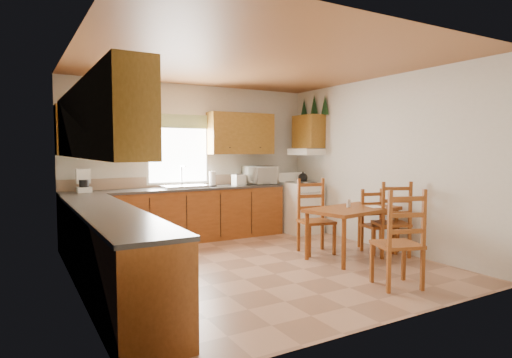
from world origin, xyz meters
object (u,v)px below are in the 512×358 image
stove (301,208)px  chair_near_left (397,238)px  chair_far_right (316,217)px  chair_far_left (378,221)px  chair_near_right (391,219)px  microwave (260,175)px  dining_table (353,232)px

stove → chair_near_left: (-0.94, -3.14, 0.10)m
chair_near_left → chair_far_right: bearing=-77.8°
chair_near_left → stove: bearing=-88.4°
chair_far_left → chair_near_right: bearing=-69.6°
stove → chair_near_left: chair_near_left is taller
microwave → chair_near_right: 2.62m
microwave → chair_far_left: 2.42m
dining_table → chair_near_left: bearing=-121.5°
chair_far_right → dining_table: bearing=-44.2°
chair_far_left → dining_table: bearing=-166.1°
chair_near_left → chair_far_left: size_ratio=1.18×
microwave → chair_far_left: (0.76, -2.21, -0.61)m
stove → chair_near_right: 2.10m
stove → chair_near_left: size_ratio=0.83×
chair_near_left → chair_near_right: bearing=-116.8°
stove → chair_near_left: 3.28m
chair_near_right → chair_far_right: chair_far_right is taller
dining_table → chair_far_left: bearing=-7.8°
dining_table → chair_near_left: (-0.49, -1.26, 0.20)m
chair_near_right → chair_far_right: 1.09m
dining_table → microwave: bearing=86.0°
chair_near_left → chair_far_right: size_ratio=1.01×
dining_table → chair_near_right: (0.56, -0.21, 0.19)m
dining_table → chair_near_right: bearing=-30.4°
chair_near_right → chair_near_left: bearing=69.9°
chair_near_left → chair_far_left: (1.01, 1.28, -0.09)m
stove → chair_far_left: bearing=-88.3°
microwave → chair_far_right: (-0.07, -1.78, -0.53)m
stove → dining_table: bearing=-104.0°
stove → chair_far_left: 1.87m
microwave → chair_far_right: bearing=-82.8°
chair_far_right → chair_near_left: bearing=-84.5°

